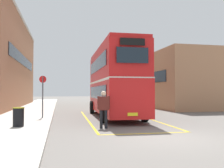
{
  "coord_description": "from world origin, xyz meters",
  "views": [
    {
      "loc": [
        -4.07,
        -8.74,
        1.77
      ],
      "look_at": [
        0.05,
        10.54,
        2.37
      ],
      "focal_mm": 39.56,
      "sensor_mm": 36.0,
      "label": 1
    }
  ],
  "objects_px": {
    "pedestrian_boarding": "(104,106)",
    "litter_bin": "(18,117)",
    "double_decker_bus": "(114,81)",
    "single_deck_bus": "(117,92)",
    "bus_stop_sign": "(43,92)"
  },
  "relations": [
    {
      "from": "pedestrian_boarding",
      "to": "litter_bin",
      "type": "xyz_separation_m",
      "value": [
        -3.95,
        0.47,
        -0.46
      ]
    },
    {
      "from": "double_decker_bus",
      "to": "single_deck_bus",
      "type": "bearing_deg",
      "value": 76.02
    },
    {
      "from": "double_decker_bus",
      "to": "bus_stop_sign",
      "type": "height_order",
      "value": "double_decker_bus"
    },
    {
      "from": "single_deck_bus",
      "to": "litter_bin",
      "type": "distance_m",
      "value": 23.23
    },
    {
      "from": "single_deck_bus",
      "to": "pedestrian_boarding",
      "type": "bearing_deg",
      "value": -104.91
    },
    {
      "from": "double_decker_bus",
      "to": "single_deck_bus",
      "type": "relative_size",
      "value": 0.98
    },
    {
      "from": "litter_bin",
      "to": "bus_stop_sign",
      "type": "relative_size",
      "value": 0.34
    },
    {
      "from": "double_decker_bus",
      "to": "pedestrian_boarding",
      "type": "xyz_separation_m",
      "value": [
        -1.64,
        -5.06,
        -1.46
      ]
    },
    {
      "from": "litter_bin",
      "to": "pedestrian_boarding",
      "type": "bearing_deg",
      "value": -6.84
    },
    {
      "from": "pedestrian_boarding",
      "to": "litter_bin",
      "type": "distance_m",
      "value": 4.0
    },
    {
      "from": "litter_bin",
      "to": "double_decker_bus",
      "type": "bearing_deg",
      "value": 39.44
    },
    {
      "from": "litter_bin",
      "to": "bus_stop_sign",
      "type": "distance_m",
      "value": 4.05
    },
    {
      "from": "double_decker_bus",
      "to": "litter_bin",
      "type": "xyz_separation_m",
      "value": [
        -5.58,
        -4.59,
        -1.92
      ]
    },
    {
      "from": "pedestrian_boarding",
      "to": "litter_bin",
      "type": "height_order",
      "value": "pedestrian_boarding"
    },
    {
      "from": "single_deck_bus",
      "to": "bus_stop_sign",
      "type": "height_order",
      "value": "single_deck_bus"
    }
  ]
}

